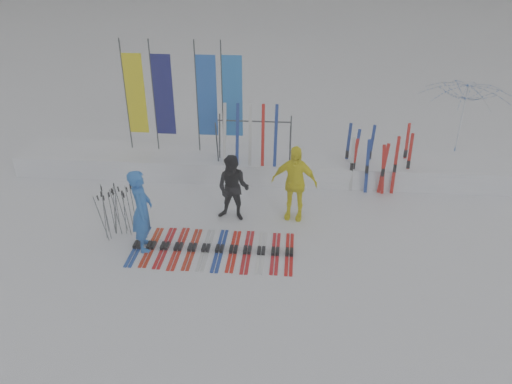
# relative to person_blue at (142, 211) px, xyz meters

# --- Properties ---
(ground) EXTENTS (120.00, 120.00, 0.00)m
(ground) POSITION_rel_person_blue_xyz_m (2.22, -0.59, -0.97)
(ground) COLOR white
(ground) RESTS_ON ground
(snow_bank) EXTENTS (14.00, 1.60, 0.60)m
(snow_bank) POSITION_rel_person_blue_xyz_m (2.22, 4.01, -0.67)
(snow_bank) COLOR white
(snow_bank) RESTS_ON ground
(person_blue) EXTENTS (0.59, 0.78, 1.93)m
(person_blue) POSITION_rel_person_blue_xyz_m (0.00, 0.00, 0.00)
(person_blue) COLOR blue
(person_blue) RESTS_ON ground
(person_black) EXTENTS (0.92, 0.78, 1.69)m
(person_black) POSITION_rel_person_blue_xyz_m (1.83, 1.44, -0.12)
(person_black) COLOR black
(person_black) RESTS_ON ground
(person_yellow) EXTENTS (1.18, 0.63, 1.91)m
(person_yellow) POSITION_rel_person_blue_xyz_m (3.30, 1.65, -0.01)
(person_yellow) COLOR #FFF510
(person_yellow) RESTS_ON ground
(tent_canopy) EXTENTS (3.38, 3.42, 2.53)m
(tent_canopy) POSITION_rel_person_blue_xyz_m (8.26, 5.50, 0.30)
(tent_canopy) COLOR white
(tent_canopy) RESTS_ON ground
(ski_row) EXTENTS (3.62, 1.70, 0.07)m
(ski_row) POSITION_rel_person_blue_xyz_m (1.53, 0.02, -0.93)
(ski_row) COLOR #153996
(ski_row) RESTS_ON ground
(pole_cluster) EXTENTS (0.70, 0.90, 1.25)m
(pole_cluster) POSITION_rel_person_blue_xyz_m (-0.80, 0.52, -0.37)
(pole_cluster) COLOR #595B60
(pole_cluster) RESTS_ON ground
(feather_flags) EXTENTS (3.36, 0.08, 3.20)m
(feather_flags) POSITION_rel_person_blue_xyz_m (0.09, 4.24, 1.28)
(feather_flags) COLOR #383A3F
(feather_flags) RESTS_ON ground
(ski_rack) EXTENTS (2.04, 0.80, 1.23)m
(ski_rack) POSITION_rel_person_blue_xyz_m (2.14, 3.61, 0.42)
(ski_rack) COLOR #383A3F
(ski_rack) RESTS_ON ground
(upright_skis) EXTENTS (1.74, 1.16, 1.67)m
(upright_skis) POSITION_rel_person_blue_xyz_m (5.47, 3.49, -0.17)
(upright_skis) COLOR navy
(upright_skis) RESTS_ON ground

